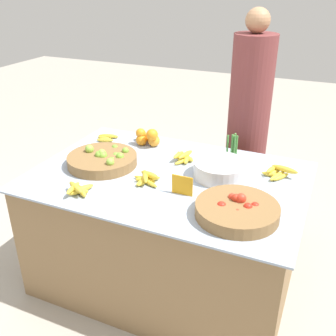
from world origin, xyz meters
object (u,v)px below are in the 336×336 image
Objects in this scene: vendor_person at (247,135)px; metal_bowl at (220,169)px; price_sign at (182,185)px; tomato_basket at (237,210)px; lime_bowl at (103,159)px.

metal_bowl is at bearing -89.13° from vendor_person.
metal_bowl is at bearing 65.74° from price_sign.
lime_bowl is at bearing 165.81° from tomato_basket.
vendor_person is at bearing 90.87° from metal_bowl.
vendor_person is (-0.21, 1.08, -0.03)m from tomato_basket.
lime_bowl is at bearing -169.06° from metal_bowl.
lime_bowl is 0.73m from metal_bowl.
vendor_person is (0.11, 1.00, -0.05)m from price_sign.
tomato_basket is 1.31× the size of metal_bowl.
tomato_basket is 1.10m from vendor_person.
price_sign is at bearing -114.04° from metal_bowl.
lime_bowl reaches higher than metal_bowl.
metal_bowl is at bearing 10.94° from lime_bowl.
price_sign is 1.00m from vendor_person.
lime_bowl is at bearing 166.07° from price_sign.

